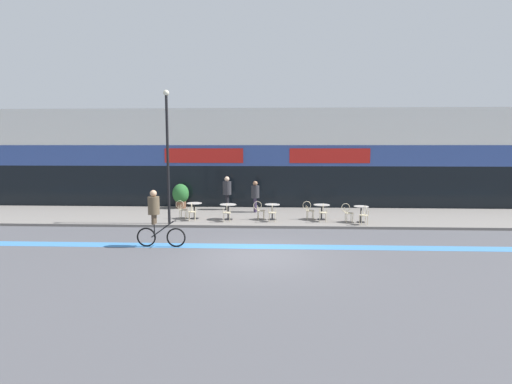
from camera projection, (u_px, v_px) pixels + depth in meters
ground_plane at (260, 256)px, 13.43m from camera, size 120.00×120.00×0.00m
sidewalk_slab at (265, 216)px, 20.61m from camera, size 40.00×5.50×0.12m
storefront_facade at (267, 158)px, 24.96m from camera, size 40.00×4.06×5.83m
bike_lane_stripe at (261, 246)px, 14.68m from camera, size 36.00×0.70×0.01m
bistro_table_0 at (194, 207)px, 19.57m from camera, size 0.75×0.75×0.78m
bistro_table_1 at (228, 209)px, 19.34m from camera, size 0.80×0.80×0.75m
bistro_table_2 at (272, 209)px, 19.32m from camera, size 0.72×0.72×0.75m
bistro_table_3 at (322, 209)px, 19.33m from camera, size 0.78×0.78×0.73m
bistro_table_4 at (361, 211)px, 18.61m from camera, size 0.68×0.68×0.77m
cafe_chair_0_near at (192, 210)px, 18.95m from camera, size 0.44×0.59×0.90m
cafe_chair_0_side at (182, 208)px, 19.60m from camera, size 0.58×0.41×0.90m
cafe_chair_1_near at (227, 211)px, 18.72m from camera, size 0.45×0.60×0.90m
cafe_chair_2_near at (272, 211)px, 18.70m from camera, size 0.40×0.57×0.90m
cafe_chair_2_side at (259, 209)px, 19.34m from camera, size 0.60×0.46×0.90m
cafe_chair_3_near at (323, 211)px, 18.71m from camera, size 0.44×0.59×0.90m
cafe_chair_3_side at (309, 209)px, 19.36m from camera, size 0.59×0.44×0.90m
cafe_chair_4_near at (364, 214)px, 17.99m from camera, size 0.45×0.60×0.90m
cafe_chair_4_side at (348, 211)px, 18.63m from camera, size 0.59×0.44×0.90m
planter_pot at (181, 195)px, 22.88m from camera, size 0.94×0.94×1.40m
lamp_post at (168, 149)px, 18.03m from camera, size 0.26×0.26×6.04m
cyclist_0 at (156, 215)px, 14.51m from camera, size 1.82×0.48×2.10m
pedestrian_near_end at (227, 190)px, 22.29m from camera, size 0.52×0.52×1.86m
pedestrian_far_end at (255, 194)px, 21.46m from camera, size 0.48×0.48×1.69m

